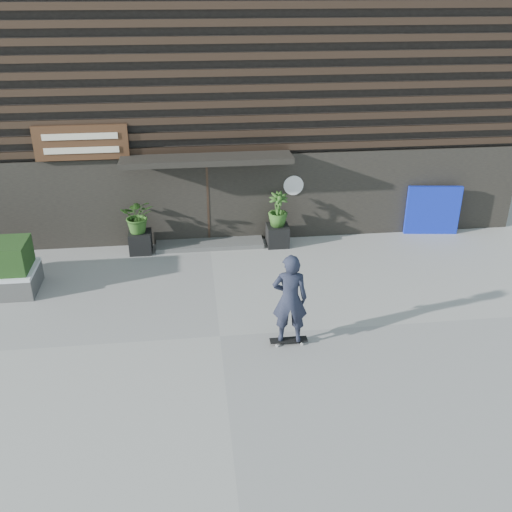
{
  "coord_description": "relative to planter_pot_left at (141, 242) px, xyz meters",
  "views": [
    {
      "loc": [
        -0.44,
        -10.21,
        6.85
      ],
      "look_at": [
        0.95,
        1.52,
        1.1
      ],
      "focal_mm": 40.38,
      "sensor_mm": 36.0,
      "label": 1
    }
  ],
  "objects": [
    {
      "name": "skateboarder",
      "position": [
        3.3,
        -4.83,
        0.76
      ],
      "size": [
        0.78,
        0.56,
        2.03
      ],
      "color": "black",
      "rests_on": "ground"
    },
    {
      "name": "planter_pot_right",
      "position": [
        3.8,
        0.0,
        0.0
      ],
      "size": [
        0.6,
        0.6,
        0.6
      ],
      "primitive_type": "cube",
      "color": "black",
      "rests_on": "ground"
    },
    {
      "name": "bamboo_left",
      "position": [
        0.0,
        0.0,
        0.78
      ],
      "size": [
        0.86,
        0.75,
        0.96
      ],
      "primitive_type": "imported",
      "color": "#2D591E",
      "rests_on": "planter_pot_left"
    },
    {
      "name": "building",
      "position": [
        1.9,
        5.56,
        3.69
      ],
      "size": [
        18.0,
        11.0,
        8.0
      ],
      "color": "black",
      "rests_on": "ground"
    },
    {
      "name": "planter_pot_left",
      "position": [
        0.0,
        0.0,
        0.0
      ],
      "size": [
        0.6,
        0.6,
        0.6
      ],
      "primitive_type": "cube",
      "color": "black",
      "rests_on": "ground"
    },
    {
      "name": "bamboo_right",
      "position": [
        3.8,
        0.0,
        0.78
      ],
      "size": [
        0.54,
        0.54,
        0.96
      ],
      "primitive_type": "imported",
      "color": "#2D591E",
      "rests_on": "planter_pot_right"
    },
    {
      "name": "blue_tarp",
      "position": [
        8.41,
        0.3,
        0.43
      ],
      "size": [
        1.56,
        0.31,
        1.46
      ],
      "primitive_type": "cube",
      "rotation": [
        0.0,
        0.0,
        -0.13
      ],
      "color": "#0D1EAC",
      "rests_on": "ground"
    },
    {
      "name": "ground",
      "position": [
        1.9,
        -4.4,
        -0.3
      ],
      "size": [
        80.0,
        80.0,
        0.0
      ],
      "primitive_type": "plane",
      "color": "#9E9C95",
      "rests_on": "ground"
    },
    {
      "name": "entrance_step",
      "position": [
        1.9,
        0.2,
        -0.24
      ],
      "size": [
        3.0,
        0.8,
        0.12
      ],
      "primitive_type": "cube",
      "color": "#4D4D4A",
      "rests_on": "ground"
    }
  ]
}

